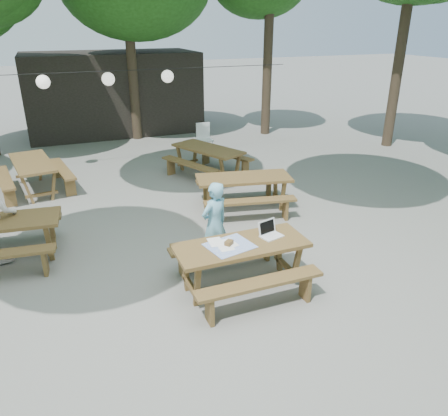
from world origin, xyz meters
TOP-DOWN VIEW (x-y plane):
  - ground at (0.00, 0.00)m, footprint 80.00×80.00m
  - pavilion at (0.50, 10.50)m, footprint 6.00×3.00m
  - main_picnic_table at (0.61, -0.89)m, footprint 2.00×1.58m
  - picnic_table_nw at (-2.86, 1.36)m, footprint 2.08×1.78m
  - picnic_table_ne at (1.88, 1.87)m, footprint 2.18×1.93m
  - picnic_table_far_w at (-2.32, 4.75)m, footprint 1.86×2.12m
  - picnic_table_far_e at (1.95, 4.33)m, footprint 2.23×2.39m
  - woman at (0.49, -0.07)m, footprint 0.62×0.52m
  - plastic_chair at (2.61, 6.44)m, footprint 0.46×0.46m
  - laptop at (1.12, -0.81)m, footprint 0.39×0.34m
  - tabletop_clutter at (0.41, -0.88)m, footprint 0.75×0.68m
  - paper_lanterns at (-0.19, 6.00)m, footprint 9.00×0.34m

SIDE VIEW (x-z plane):
  - ground at x=0.00m, z-range 0.00..0.00m
  - plastic_chair at x=2.61m, z-range -0.19..0.71m
  - main_picnic_table at x=0.61m, z-range 0.01..0.76m
  - picnic_table_nw at x=-2.86m, z-range 0.01..0.76m
  - picnic_table_ne at x=1.88m, z-range 0.01..0.76m
  - picnic_table_far_w at x=-2.32m, z-range 0.01..0.76m
  - picnic_table_far_e at x=1.95m, z-range 0.01..0.76m
  - woman at x=0.49m, z-range 0.00..1.46m
  - tabletop_clutter at x=0.41m, z-range 0.72..0.80m
  - laptop at x=1.12m, z-range 0.69..0.93m
  - pavilion at x=0.50m, z-range 0.00..2.80m
  - paper_lanterns at x=-0.19m, z-range 2.21..2.59m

